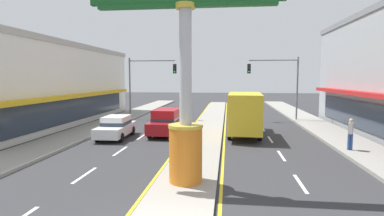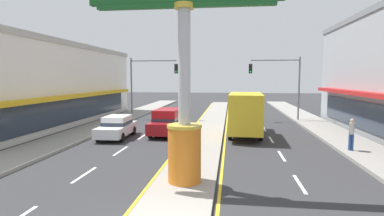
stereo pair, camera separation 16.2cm
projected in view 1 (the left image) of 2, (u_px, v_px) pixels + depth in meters
The scene contains 12 objects.
median_strip at pixel (208, 127), 25.71m from camera, with size 2.44×52.00×0.14m, color gray.
sidewalk_left at pixel (93, 129), 24.82m from camera, with size 2.99×60.00×0.18m, color gray.
sidewalk_right at pixel (332, 133), 22.64m from camera, with size 2.99×60.00×0.18m, color gray.
lane_markings at pixel (207, 131), 24.38m from camera, with size 9.18×52.00×0.01m.
district_sign at pixel (186, 72), 11.55m from camera, with size 7.30×1.35×8.47m.
storefront_left at pixel (33, 84), 26.74m from camera, with size 8.67×26.35×7.29m.
traffic_light_left_side at pixel (147, 77), 30.31m from camera, with size 4.86×0.46×6.20m.
traffic_light_right_side at pixel (279, 77), 29.36m from camera, with size 4.86×0.46×6.20m.
suv_near_right_lane at pixel (167, 121), 22.54m from camera, with size 2.13×4.68×1.90m.
box_truck_far_right_lane at pixel (244, 113), 22.06m from camera, with size 2.43×6.97×3.12m.
sedan_near_left_lane at pixel (116, 127), 21.35m from camera, with size 1.94×4.35×1.53m.
pedestrian_near_kerb at pixel (351, 132), 16.96m from camera, with size 0.38×0.46×1.77m.
Camera 1 is at (1.61, -7.41, 4.19)m, focal length 28.54 mm.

